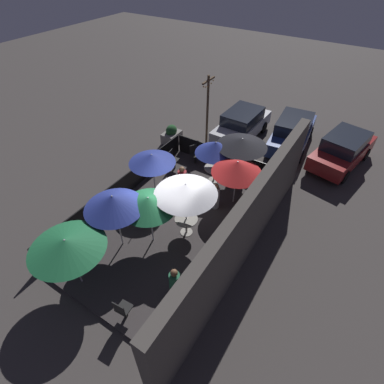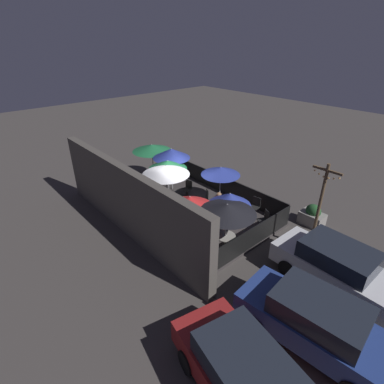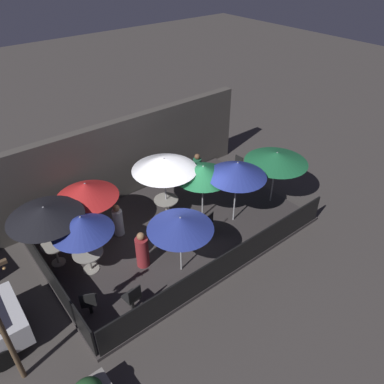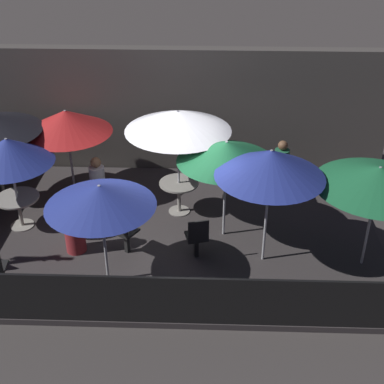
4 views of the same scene
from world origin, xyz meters
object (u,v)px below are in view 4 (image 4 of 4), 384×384
Objects in this scene: patio_umbrella_1 at (178,121)px; patron_0 at (98,184)px; patio_chair_4 at (351,187)px; dining_table_1 at (179,189)px; patron_2 at (74,227)px; dining_table_2 at (18,203)px; patio_umbrella_5 at (379,177)px; patio_umbrella_2 at (8,151)px; patio_chair_2 at (197,237)px; patron_1 at (281,167)px; patio_chair_3 at (124,231)px; patio_umbrella_7 at (271,163)px; patio_umbrella_3 at (66,122)px; patio_umbrella_6 at (100,196)px; dining_table_0 at (1,180)px; patio_umbrella_4 at (226,152)px.

patio_umbrella_1 reaches higher than patron_0.
dining_table_1 is at bearing -0.00° from patio_chair_4.
dining_table_2 is at bearing 82.77° from patron_2.
patio_umbrella_5 is 2.43× the size of patio_chair_4.
patio_umbrella_1 is 4.16m from patio_chair_4.
patio_umbrella_2 is 1.71× the size of patron_0.
patio_chair_2 is 3.38m from patron_1.
patio_chair_3 is (-1.42, 0.10, 0.02)m from patio_chair_2.
patio_umbrella_7 is (-1.90, 0.06, 0.20)m from patio_umbrella_5.
patio_umbrella_5 reaches higher than patio_umbrella_3.
patio_chair_4 is at bearing -48.42° from patron_2.
patio_umbrella_6 is 5.82m from patio_chair_4.
patron_2 is (-4.30, -2.62, -0.00)m from patron_1.
patio_umbrella_1 is at bearing -2.97° from dining_table_0.
patio_chair_3 is at bearing 71.22° from patio_chair_2.
patio_umbrella_7 is 2.84m from dining_table_1.
patio_umbrella_1 is at bearing 139.06° from patio_umbrella_4.
patio_umbrella_4 reaches higher than patio_umbrella_3.
patio_chair_4 is (3.80, 0.31, -1.66)m from patio_umbrella_1.
patio_umbrella_1 reaches higher than patio_umbrella_7.
dining_table_0 is (-4.96, 1.05, -1.31)m from patio_umbrella_4.
patio_chair_4 is (3.36, 1.99, 0.00)m from patio_chair_2.
dining_table_0 is 6.39m from patron_1.
patio_chair_2 is at bearing -50.38° from patron_0.
patio_umbrella_3 is at bearing -8.46° from patio_chair_4.
patio_umbrella_2 is 2.14m from patron_0.
patio_umbrella_1 is at bearing -0.00° from patio_chair_3.
patio_umbrella_5 is 4.85m from patio_umbrella_6.
patron_2 is at bearing -40.29° from dining_table_0.
dining_table_1 is 3.81m from patio_chair_4.
patio_umbrella_5 is at bearing -25.50° from dining_table_1.
patio_umbrella_3 reaches higher than dining_table_0.
patio_chair_4 is (7.12, 0.99, -1.26)m from patio_umbrella_2.
patio_umbrella_4 reaches higher than patio_umbrella_2.
patio_umbrella_4 is at bearing -40.94° from dining_table_1.
patio_umbrella_5 is 5.75m from patron_2.
patio_umbrella_1 is 2.71m from patio_umbrella_6.
patron_2 is (-2.41, 0.17, 0.05)m from patio_chair_2.
patio_umbrella_2 is at bearing 3.26° from patio_chair_4.
patio_umbrella_1 is 2.96m from patron_2.
patio_umbrella_7 is 3.02× the size of dining_table_0.
dining_table_1 is at bearing 11.61° from patio_umbrella_2.
patio_umbrella_4 reaches higher than patio_umbrella_6.
dining_table_2 is (-4.29, 0.16, -1.35)m from patio_umbrella_4.
patio_umbrella_2 is at bearing -53.22° from dining_table_0.
patio_umbrella_5 reaches higher than dining_table_1.
patio_chair_2 is at bearing -62.24° from patio_chair_3.
dining_table_0 is at bearing -3.92° from patio_chair_4.
dining_table_2 is (-0.82, -1.41, -1.25)m from patio_umbrella_3.
patio_umbrella_4 is at bearing -37.39° from patio_chair_3.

